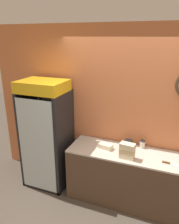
# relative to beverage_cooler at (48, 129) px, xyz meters

# --- Properties ---
(wall_back) EXTENTS (5.20, 0.10, 2.70)m
(wall_back) POSITION_rel_beverage_cooler_xyz_m (1.46, 0.32, 0.34)
(wall_back) COLOR #D17547
(wall_back) RESTS_ON ground_plane
(prep_counter) EXTENTS (1.92, 0.60, 0.86)m
(prep_counter) POSITION_rel_beverage_cooler_xyz_m (1.45, -0.03, -0.58)
(prep_counter) COLOR #4C3828
(prep_counter) RESTS_ON ground_plane
(beverage_cooler) EXTENTS (0.74, 0.63, 1.86)m
(beverage_cooler) POSITION_rel_beverage_cooler_xyz_m (0.00, 0.00, 0.00)
(beverage_cooler) COLOR black
(beverage_cooler) RESTS_ON ground_plane
(sandwich_stack_bottom) EXTENTS (0.21, 0.13, 0.08)m
(sandwich_stack_bottom) POSITION_rel_beverage_cooler_xyz_m (1.41, -0.19, -0.11)
(sandwich_stack_bottom) COLOR beige
(sandwich_stack_bottom) RESTS_ON prep_counter
(sandwich_stack_middle) EXTENTS (0.22, 0.13, 0.08)m
(sandwich_stack_middle) POSITION_rel_beverage_cooler_xyz_m (1.41, -0.19, -0.04)
(sandwich_stack_middle) COLOR tan
(sandwich_stack_middle) RESTS_ON sandwich_stack_bottom
(sandwich_stack_top) EXTENTS (0.22, 0.14, 0.08)m
(sandwich_stack_top) POSITION_rel_beverage_cooler_xyz_m (1.41, -0.19, 0.04)
(sandwich_stack_top) COLOR beige
(sandwich_stack_top) RESTS_ON sandwich_stack_middle
(sandwich_flat_left) EXTENTS (0.23, 0.15, 0.07)m
(sandwich_flat_left) POSITION_rel_beverage_cooler_xyz_m (1.04, -0.03, -0.11)
(sandwich_flat_left) COLOR beige
(sandwich_flat_left) RESTS_ON prep_counter
(chefs_knife) EXTENTS (0.30, 0.06, 0.02)m
(chefs_knife) POSITION_rel_beverage_cooler_xyz_m (2.00, -0.13, -0.14)
(chefs_knife) COLOR silver
(chefs_knife) RESTS_ON prep_counter
(condiment_jar) EXTENTS (0.08, 0.08, 0.12)m
(condiment_jar) POSITION_rel_beverage_cooler_xyz_m (1.57, 0.20, -0.09)
(condiment_jar) COLOR silver
(condiment_jar) RESTS_ON prep_counter
(napkin_dispenser) EXTENTS (0.11, 0.09, 0.12)m
(napkin_dispenser) POSITION_rel_beverage_cooler_xyz_m (1.36, 0.14, -0.09)
(napkin_dispenser) COLOR black
(napkin_dispenser) RESTS_ON prep_counter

